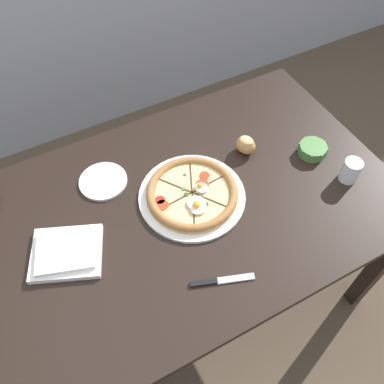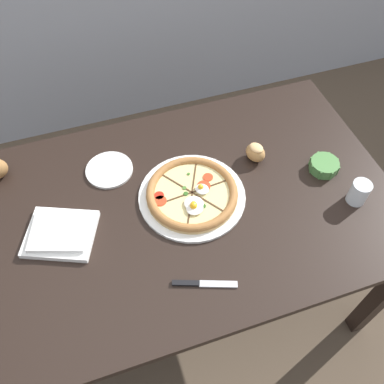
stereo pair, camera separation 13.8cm
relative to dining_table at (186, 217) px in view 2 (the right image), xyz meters
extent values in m
plane|color=brown|center=(0.00, 0.00, -0.64)|extent=(12.00, 12.00, 0.00)
cube|color=black|center=(0.00, 0.00, 0.07)|extent=(1.44, 0.91, 0.03)
cube|color=black|center=(0.67, -0.41, -0.29)|extent=(0.06, 0.06, 0.70)
cube|color=black|center=(-0.67, 0.41, -0.29)|extent=(0.06, 0.06, 0.70)
cube|color=black|center=(0.67, 0.41, -0.29)|extent=(0.06, 0.06, 0.70)
cylinder|color=white|center=(0.03, 0.02, 0.09)|extent=(0.37, 0.37, 0.01)
cylinder|color=tan|center=(0.03, 0.02, 0.11)|extent=(0.31, 0.31, 0.01)
cylinder|color=#E0CC84|center=(0.03, 0.02, 0.11)|extent=(0.27, 0.27, 0.00)
torus|color=#A36B38|center=(0.03, 0.02, 0.12)|extent=(0.31, 0.31, 0.03)
cube|color=#472D19|center=(-0.01, 0.07, 0.12)|extent=(0.08, 0.11, 0.00)
cube|color=#472D19|center=(-0.04, 0.01, 0.12)|extent=(0.13, 0.02, 0.00)
cube|color=#472D19|center=(0.00, -0.04, 0.12)|extent=(0.06, 0.12, 0.00)
cube|color=#472D19|center=(0.07, -0.04, 0.12)|extent=(0.08, 0.11, 0.00)
cube|color=#472D19|center=(0.09, 0.02, 0.12)|extent=(0.13, 0.02, 0.00)
cube|color=#472D19|center=(0.06, 0.08, 0.12)|extent=(0.06, 0.12, 0.00)
cylinder|color=red|center=(0.07, 0.03, 0.12)|extent=(0.05, 0.05, 0.00)
cylinder|color=red|center=(-0.08, 0.04, 0.12)|extent=(0.03, 0.03, 0.00)
cylinder|color=red|center=(0.10, 0.06, 0.12)|extent=(0.04, 0.04, 0.00)
cylinder|color=red|center=(-0.08, 0.02, 0.12)|extent=(0.04, 0.04, 0.00)
ellipsoid|color=white|center=(0.06, 0.02, 0.12)|extent=(0.06, 0.06, 0.01)
sphere|color=#F4AD1E|center=(0.06, 0.02, 0.13)|extent=(0.02, 0.02, 0.02)
ellipsoid|color=white|center=(0.02, -0.03, 0.12)|extent=(0.08, 0.08, 0.01)
sphere|color=orange|center=(0.01, -0.04, 0.13)|extent=(0.02, 0.02, 0.02)
ellipsoid|color=white|center=(0.01, -0.05, 0.12)|extent=(0.07, 0.06, 0.01)
sphere|color=#F4AD1E|center=(0.01, -0.04, 0.13)|extent=(0.02, 0.02, 0.02)
cylinder|color=#477A2D|center=(0.01, 0.04, 0.12)|extent=(0.01, 0.01, 0.00)
cylinder|color=#2D5B1E|center=(0.04, -0.05, 0.12)|extent=(0.02, 0.02, 0.00)
cylinder|color=#386B23|center=(0.04, 0.10, 0.12)|extent=(0.01, 0.01, 0.00)
cylinder|color=#2D5B1E|center=(0.01, 0.02, 0.12)|extent=(0.02, 0.02, 0.00)
cylinder|color=#4C8442|center=(0.52, -0.01, 0.11)|extent=(0.10, 0.10, 0.04)
cylinder|color=gold|center=(0.52, -0.01, 0.11)|extent=(0.08, 0.08, 0.02)
cylinder|color=#4C8442|center=(0.57, -0.01, 0.11)|extent=(0.01, 0.01, 0.04)
cylinder|color=#4C8442|center=(0.55, 0.02, 0.11)|extent=(0.01, 0.01, 0.04)
cylinder|color=#4C8442|center=(0.52, 0.04, 0.11)|extent=(0.01, 0.01, 0.04)
cylinder|color=#4C8442|center=(0.48, 0.02, 0.11)|extent=(0.01, 0.01, 0.04)
cylinder|color=#4C8442|center=(0.47, -0.01, 0.11)|extent=(0.01, 0.01, 0.04)
cylinder|color=#4C8442|center=(0.48, -0.05, 0.11)|extent=(0.01, 0.01, 0.04)
cylinder|color=#4C8442|center=(0.52, -0.06, 0.11)|extent=(0.01, 0.01, 0.04)
cylinder|color=#4C8442|center=(0.55, -0.05, 0.11)|extent=(0.01, 0.01, 0.04)
cube|color=white|center=(-0.42, 0.01, 0.10)|extent=(0.27, 0.25, 0.02)
cube|color=white|center=(-0.42, 0.01, 0.12)|extent=(0.22, 0.20, 0.02)
ellipsoid|color=#B27F47|center=(0.30, 0.11, 0.12)|extent=(0.09, 0.10, 0.07)
ellipsoid|color=#EAB775|center=(0.30, 0.11, 0.15)|extent=(0.06, 0.07, 0.02)
cube|color=silver|center=(0.00, -0.31, 0.09)|extent=(0.11, 0.06, 0.01)
cube|color=black|center=(-0.09, -0.28, 0.09)|extent=(0.08, 0.04, 0.01)
cylinder|color=white|center=(0.56, -0.17, 0.13)|extent=(0.06, 0.06, 0.09)
cylinder|color=silver|center=(0.56, -0.17, 0.11)|extent=(0.06, 0.06, 0.05)
cylinder|color=white|center=(-0.22, 0.22, 0.09)|extent=(0.17, 0.17, 0.01)
camera|label=1|loc=(-0.36, -0.70, 1.23)|focal=38.00mm
camera|label=2|loc=(-0.23, -0.76, 1.23)|focal=38.00mm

